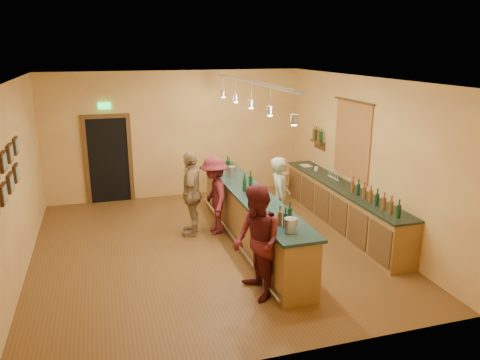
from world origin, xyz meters
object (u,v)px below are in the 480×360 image
object	(u,v)px
customer_b	(192,193)
customer_a	(257,243)
bartender	(280,198)
back_counter	(342,206)
tasting_bar	(251,214)
customer_c	(214,195)
bar_stool	(281,179)

from	to	relation	value
customer_b	customer_a	bearing A→B (deg)	26.73
bartender	back_counter	bearing A→B (deg)	-65.03
tasting_bar	customer_c	size ratio (longest dim) A/B	3.15
bartender	bar_stool	size ratio (longest dim) A/B	2.26
back_counter	tasting_bar	bearing A→B (deg)	-175.10
customer_c	bar_stool	bearing A→B (deg)	128.31
customer_a	customer_c	xyz separation A→B (m)	(0.00, 2.72, -0.08)
tasting_bar	bar_stool	world-z (taller)	tasting_bar
customer_b	back_counter	bearing A→B (deg)	96.37
back_counter	bar_stool	distance (m)	2.11
back_counter	tasting_bar	distance (m)	2.13
bartender	customer_a	size ratio (longest dim) A/B	0.94
tasting_bar	customer_c	bearing A→B (deg)	127.33
bartender	customer_a	xyz separation A→B (m)	(-1.19, -2.06, 0.05)
back_counter	customer_c	world-z (taller)	customer_c
back_counter	bartender	xyz separation A→B (m)	(-1.47, -0.11, 0.36)
bartender	customer_b	distance (m)	1.80
bartender	bar_stool	world-z (taller)	bartender
back_counter	customer_c	bearing A→B (deg)	168.58
tasting_bar	customer_c	distance (m)	0.93
customer_a	customer_b	xyz separation A→B (m)	(-0.46, 2.78, -0.02)
back_counter	customer_c	xyz separation A→B (m)	(-2.66, 0.54, 0.32)
back_counter	customer_b	xyz separation A→B (m)	(-3.12, 0.60, 0.39)
back_counter	customer_a	distance (m)	3.46
customer_c	bar_stool	distance (m)	2.55
tasting_bar	customer_b	world-z (taller)	customer_b
back_counter	bar_stool	world-z (taller)	back_counter
tasting_bar	customer_a	size ratio (longest dim) A/B	2.85
customer_a	bar_stool	size ratio (longest dim) A/B	2.41
tasting_bar	customer_c	xyz separation A→B (m)	(-0.55, 0.72, 0.20)
customer_a	bartender	bearing A→B (deg)	146.21
back_counter	bartender	distance (m)	1.52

